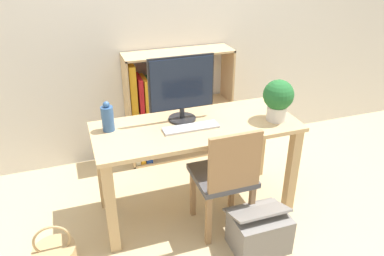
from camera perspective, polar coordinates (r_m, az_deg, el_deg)
ground_plane at (r=3.07m, az=0.62°, el=-11.77°), size 10.00×10.00×0.00m
wall_back at (r=3.41m, az=-5.18°, el=16.43°), size 8.00×0.05×2.60m
desk at (r=2.74m, az=0.69°, el=-2.11°), size 1.47×0.61×0.73m
monitor at (r=2.65m, az=-1.60°, el=6.40°), size 0.48×0.20×0.48m
keyboard at (r=2.62m, az=-0.16°, el=0.05°), size 0.40×0.11×0.02m
vase at (r=2.62m, az=-12.73°, el=1.53°), size 0.08×0.08×0.22m
potted_plant at (r=2.75m, az=12.99°, el=4.47°), size 0.22×0.22×0.31m
chair at (r=2.59m, az=5.19°, el=-7.27°), size 0.40×0.40×0.85m
bookshelf at (r=3.46m, az=-5.00°, el=3.19°), size 0.98×0.28×1.03m
basket at (r=2.70m, az=-20.09°, el=-17.90°), size 0.27×0.27×0.34m
storage_box at (r=2.68m, az=10.17°, el=-15.09°), size 0.39×0.33×0.33m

